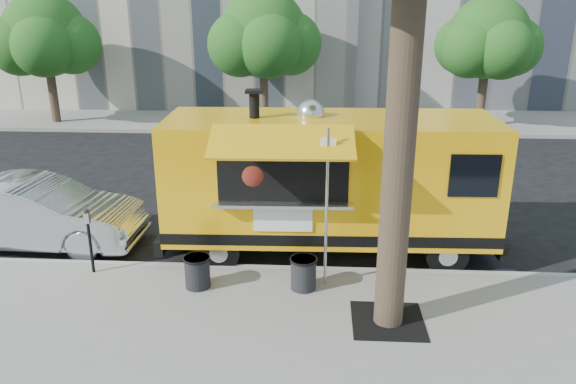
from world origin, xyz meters
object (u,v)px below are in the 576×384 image
parking_meter (89,233)px  trash_bin_right (303,272)px  far_tree_c (488,38)px  sign_post (327,199)px  far_tree_a (45,35)px  far_tree_b (263,34)px  sedan (37,213)px  food_truck (328,180)px  trash_bin_left (197,271)px

parking_meter → trash_bin_right: bearing=-5.6°
far_tree_c → sign_post: 15.48m
far_tree_a → trash_bin_right: 18.24m
far_tree_c → sign_post: size_ratio=1.74×
far_tree_b → parking_meter: (-2.00, -14.05, -2.85)m
far_tree_c → parking_meter: size_ratio=3.90×
sign_post → trash_bin_right: (-0.40, -0.21, -1.37)m
far_tree_b → sign_post: (2.55, -14.25, -1.98)m
sedan → trash_bin_right: (5.95, -1.89, -0.29)m
food_truck → far_tree_a: bearing=132.2°
far_tree_c → parking_meter: (-11.00, -13.75, -2.74)m
sign_post → sedan: 6.66m
parking_meter → food_truck: (4.59, 1.52, 0.66)m
trash_bin_right → sign_post: bearing=27.6°
far_tree_a → food_truck: (11.59, -12.13, -2.13)m
sedan → trash_bin_right: sedan is taller
far_tree_b → sedan: far_tree_b is taller
trash_bin_right → trash_bin_left: bearing=-178.5°
far_tree_c → food_truck: bearing=-117.6°
parking_meter → sign_post: bearing=-2.5°
far_tree_a → parking_meter: 15.59m
far_tree_b → food_truck: far_tree_b is taller
sign_post → trash_bin_left: bearing=-173.7°
parking_meter → trash_bin_right: 4.20m
far_tree_a → far_tree_b: far_tree_b is taller
far_tree_c → sign_post: bearing=-114.8°
parking_meter → trash_bin_left: (2.18, -0.46, -0.51)m
far_tree_b → trash_bin_right: (2.15, -14.46, -3.36)m
sedan → trash_bin_right: 6.25m
far_tree_b → sedan: (-3.80, -12.57, -3.07)m
far_tree_a → sign_post: 18.14m
sedan → trash_bin_left: size_ratio=7.68×
far_tree_c → trash_bin_left: far_tree_c is taller
food_truck → trash_bin_right: food_truck is taller
far_tree_b → parking_meter: bearing=-98.1°
far_tree_c → trash_bin_left: size_ratio=8.60×
far_tree_c → sedan: far_tree_c is taller
sedan → food_truck: bearing=-87.6°
parking_meter → sedan: 2.34m
far_tree_a → parking_meter: (7.00, -13.65, -2.79)m
far_tree_c → sign_post: far_tree_c is taller
trash_bin_left → sign_post: bearing=6.3°
parking_meter → trash_bin_right: (4.15, -0.41, -0.51)m
far_tree_b → trash_bin_left: (0.18, -14.51, -3.36)m
far_tree_a → sedan: 13.57m
parking_meter → trash_bin_left: 2.29m
food_truck → trash_bin_left: 3.33m
far_tree_b → sign_post: 14.61m
sign_post → parking_meter: (-4.55, 0.20, -0.87)m
food_truck → trash_bin_left: (-2.41, -1.98, -1.17)m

